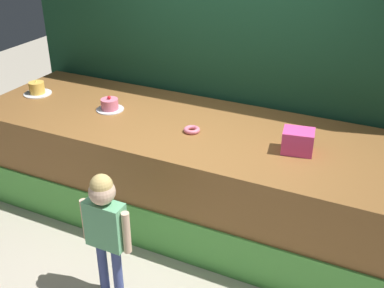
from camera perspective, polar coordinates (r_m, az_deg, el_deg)
The scene contains 8 objects.
ground_plane at distance 4.24m, azimuth -3.43°, elevation -13.23°, with size 12.00×12.00×0.00m, color #BCB29E.
stage_platform at distance 4.45m, azimuth 0.60°, elevation -3.45°, with size 4.37×1.38×0.95m.
curtain_backdrop at distance 4.68m, azimuth 4.86°, elevation 12.93°, with size 4.64×0.08×3.17m, color #19472D.
child_figure at distance 3.49m, azimuth -10.55°, elevation -9.16°, with size 0.42×0.19×1.09m.
pink_box at distance 3.85m, azimuth 12.78°, elevation 0.33°, with size 0.25×0.20×0.19m, color #E84496.
donut at distance 4.12m, azimuth -0.03°, elevation 1.74°, with size 0.15×0.15×0.04m, color pink.
cake_left at distance 5.20m, azimuth -18.36°, elevation 6.39°, with size 0.29×0.29×0.16m.
cake_center at distance 4.62m, azimuth -9.99°, elevation 4.70°, with size 0.27×0.27×0.15m.
Camera 1 is at (1.61, -2.77, 2.77)m, focal length 43.78 mm.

